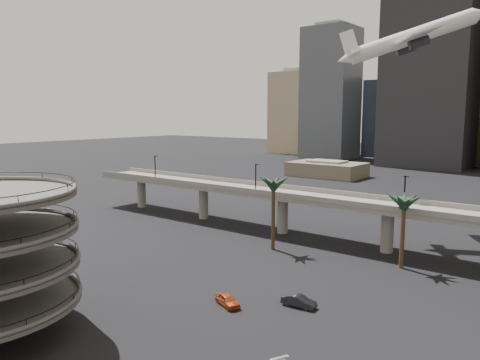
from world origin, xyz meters
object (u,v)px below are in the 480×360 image
Objects in this scene: car_a at (227,300)px; car_b at (299,301)px; overpass at (332,204)px; airborne_jet at (411,38)px.

car_a and car_b have the same top height.
overpass is 4.85× the size of airborne_jet.
airborne_jet reaches higher than car_b.
airborne_jet is 5.92× the size of car_b.
airborne_jet is 61.69m from car_b.
car_a is 9.17m from car_b.
car_a is at bearing -127.27° from airborne_jet.
overpass is 36.36m from car_a.
airborne_jet is (7.62, 17.62, 32.23)m from overpass.
overpass is 29.68× the size of car_a.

